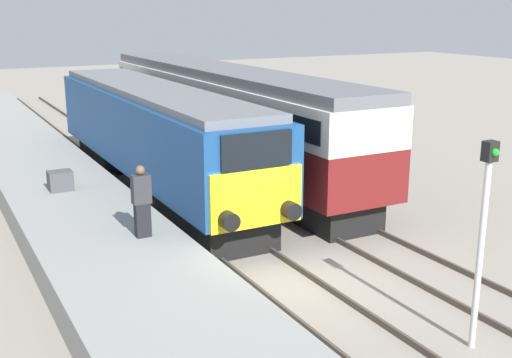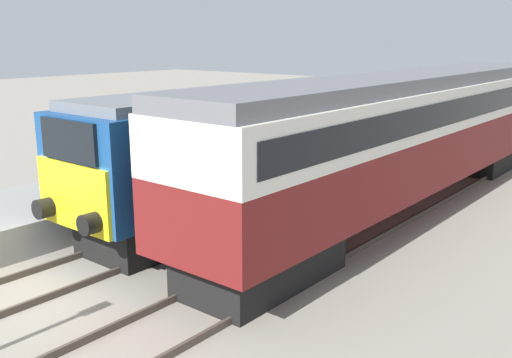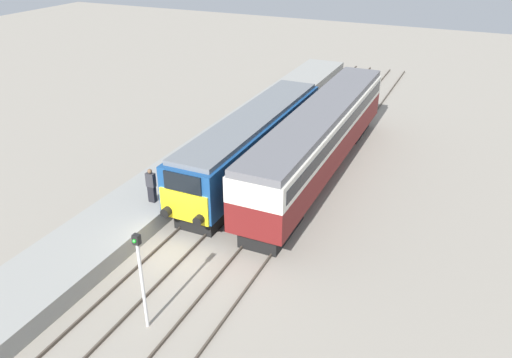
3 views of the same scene
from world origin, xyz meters
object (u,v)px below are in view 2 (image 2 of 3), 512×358
object	(u,v)px
passenger_carriage	(411,128)
luggage_crate	(177,157)
person_on_platform	(53,171)
locomotive	(282,136)

from	to	relation	value
passenger_carriage	luggage_crate	size ratio (longest dim) A/B	26.10
passenger_carriage	person_on_platform	world-z (taller)	passenger_carriage
passenger_carriage	person_on_platform	xyz separation A→B (m)	(-5.94, -8.03, -0.71)
locomotive	passenger_carriage	size ratio (longest dim) A/B	0.83
locomotive	person_on_platform	bearing A→B (deg)	-111.99
luggage_crate	passenger_carriage	bearing A→B (deg)	23.29
passenger_carriage	person_on_platform	distance (m)	10.01
person_on_platform	luggage_crate	bearing A→B (deg)	100.06
locomotive	luggage_crate	distance (m)	3.76
locomotive	luggage_crate	size ratio (longest dim) A/B	21.64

